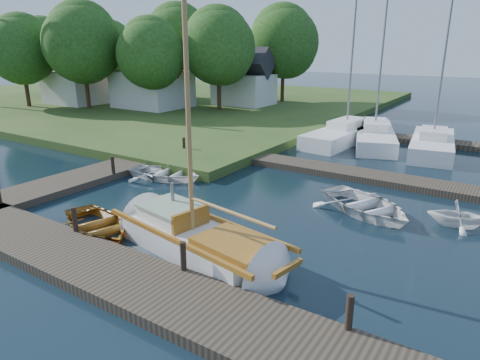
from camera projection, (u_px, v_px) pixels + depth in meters
The scene contains 29 objects.
ground at pixel (240, 210), 16.18m from camera, with size 160.00×160.00×0.00m, color black.
near_dock at pixel (116, 275), 11.36m from camera, with size 18.00×2.20×0.30m, color #2F281E.
left_dock at pixel (131, 164), 21.91m from camera, with size 2.20×18.00×0.30m, color #2F281E.
far_dock at pixel (350, 173), 20.27m from camera, with size 14.00×1.60×0.30m, color #2F281E.
shore at pixel (140, 97), 48.27m from camera, with size 50.00×40.00×0.50m, color #2F491C.
mooring_post_1 at pixel (75, 219), 13.56m from camera, with size 0.16×0.16×0.80m, color black.
mooring_post_2 at pixel (183, 256), 11.20m from camera, with size 0.16×0.16×0.80m, color black.
mooring_post_3 at pixel (350, 312), 8.85m from camera, with size 0.16×0.16×0.80m, color black.
mooring_post_4 at pixel (113, 165), 19.63m from camera, with size 0.16×0.16×0.80m, color black.
mooring_post_5 at pixel (184, 145), 23.61m from camera, with size 0.16×0.16×0.80m, color black.
sailboat at pixel (201, 243), 12.75m from camera, with size 7.38×3.20×9.83m.
dinghy at pixel (96, 221), 14.25m from camera, with size 2.52×3.53×0.73m, color #925F1D.
tender_a at pixel (166, 171), 19.87m from camera, with size 2.53×3.55×0.73m, color white.
tender_c at pixel (366, 202), 15.81m from camera, with size 2.86×4.00×0.83m, color white.
tender_d at pixel (459, 212), 14.61m from camera, with size 1.70×1.97×1.04m, color white.
marina_boat_0 at pixel (346, 132), 27.63m from camera, with size 2.91×8.88×11.68m.
marina_boat_1 at pixel (374, 134), 27.16m from camera, with size 4.85×8.87×10.36m.
marina_boat_2 at pixel (432, 143), 24.57m from camera, with size 3.19×7.21×11.83m.
house_a at pixel (152, 79), 38.49m from camera, with size 6.30×5.00×6.29m.
house_b at pixel (77, 79), 41.14m from camera, with size 5.77×4.50×5.79m.
house_c at pixel (244, 82), 40.24m from camera, with size 5.25×4.00×5.28m.
tree_0 at pixel (21, 50), 38.20m from camera, with size 6.12×6.07×8.28m.
tree_1 at pixel (83, 43), 36.48m from camera, with size 6.70×6.70×9.20m.
tree_2 at pixel (151, 54), 35.19m from camera, with size 5.83×5.75×7.82m.
tree_3 at pixel (219, 46), 36.12m from camera, with size 6.41×6.38×8.74m.
tree_4 at pixel (178, 40), 43.32m from camera, with size 7.01×7.01×9.66m.
tree_5 at pixel (110, 50), 46.20m from camera, with size 6.00×5.94×8.10m.
tree_6 at pixel (43, 48), 46.08m from camera, with size 6.24×6.20×8.46m.
tree_7 at pixel (284, 42), 41.32m from camera, with size 6.83×6.83×9.38m.
Camera 1 is at (8.27, -12.60, 6.00)m, focal length 32.00 mm.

